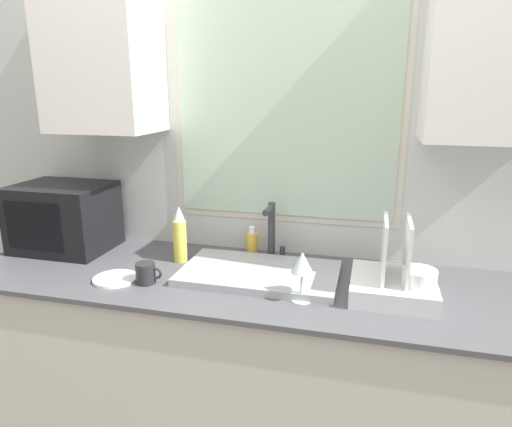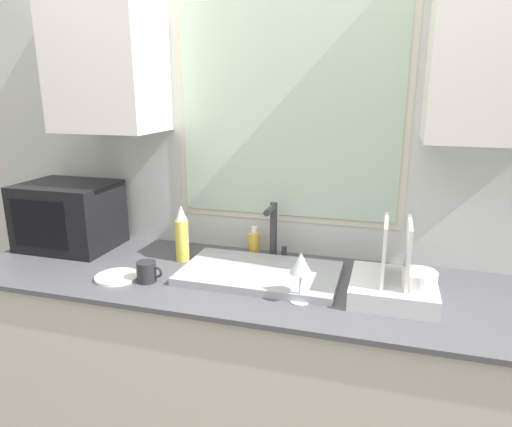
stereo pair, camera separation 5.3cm
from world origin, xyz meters
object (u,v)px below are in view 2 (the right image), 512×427
Objects in this scene: dish_rack at (396,283)px; microwave at (69,215)px; mug_near_sink at (147,272)px; spray_bottle at (182,234)px; wine_glass at (301,265)px; faucet at (274,228)px; soap_bottle at (254,243)px.

microwave is at bearing 174.28° from dish_rack.
dish_rack reaches higher than mug_near_sink.
wine_glass is at bearing -23.88° from spray_bottle.
mug_near_sink is at bearing -138.22° from faucet.
wine_glass is (0.61, -0.00, 0.10)m from mug_near_sink.
wine_glass reaches higher than soap_bottle.
microwave reaches higher than spray_bottle.
spray_bottle is at bearing -152.96° from soap_bottle.
microwave is at bearing 166.91° from wine_glass.
microwave is 0.63m from mug_near_sink.
mug_near_sink is 0.58× the size of wine_glass.
wine_glass is (0.57, -0.25, 0.02)m from spray_bottle.
dish_rack is at bearing -24.44° from soap_bottle.
wine_glass is (-0.32, -0.12, 0.08)m from dish_rack.
microwave is 1.20m from wine_glass.
spray_bottle is (0.59, -0.02, -0.03)m from microwave.
spray_bottle reaches higher than mug_near_sink.
faucet is 1.39× the size of wine_glass.
microwave is 1.50m from dish_rack.
faucet is 0.57m from mug_near_sink.
wine_glass is (0.29, -0.40, 0.08)m from soap_bottle.
faucet is at bearing -14.88° from soap_bottle.
soap_bottle is (0.29, 0.15, -0.06)m from spray_bottle.
faucet reaches higher than spray_bottle.
faucet is 0.83× the size of dish_rack.
faucet is at bearing 117.21° from wine_glass.
microwave reaches higher than dish_rack.
faucet is at bearing 153.92° from dish_rack.
faucet is 0.98m from microwave.
microwave reaches higher than soap_bottle.
dish_rack is (0.52, -0.25, -0.08)m from faucet.
microwave is (-0.97, -0.10, 0.01)m from faucet.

